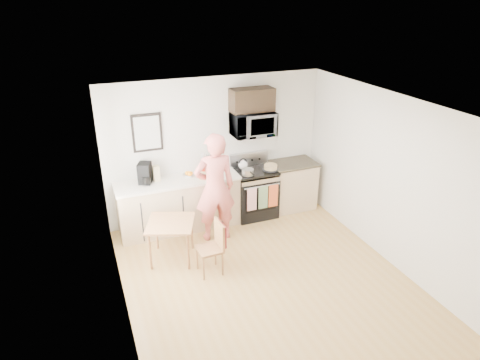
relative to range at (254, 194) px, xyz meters
name	(u,v)px	position (x,y,z in m)	size (l,w,h in m)	color
floor	(267,281)	(-0.63, -1.98, -0.44)	(4.60, 4.60, 0.00)	#AD8143
back_wall	(216,149)	(-0.63, 0.32, 0.86)	(4.00, 0.04, 2.60)	white
front_wall	(379,311)	(-0.63, -4.28, 0.86)	(4.00, 0.04, 2.60)	white
left_wall	(118,230)	(-2.63, -1.98, 0.86)	(0.04, 4.60, 2.60)	white
right_wall	(390,180)	(1.37, -1.98, 0.86)	(0.04, 4.60, 2.60)	white
ceiling	(273,108)	(-0.63, -1.98, 2.16)	(4.00, 4.60, 0.04)	silver
window	(111,185)	(-2.59, -1.18, 1.11)	(0.06, 1.40, 1.50)	white
cabinet_left	(179,205)	(-1.43, 0.02, 0.01)	(2.10, 0.60, 0.90)	tan
countertop_left	(178,181)	(-1.43, 0.02, 0.48)	(2.14, 0.64, 0.04)	#F1E3CF
cabinet_right	(291,186)	(0.80, 0.02, 0.01)	(0.84, 0.60, 0.90)	tan
countertop_right	(293,163)	(0.80, 0.02, 0.48)	(0.88, 0.64, 0.04)	black
range	(254,194)	(0.00, 0.00, 0.00)	(0.76, 0.70, 1.16)	black
microwave	(253,124)	(0.00, 0.10, 1.32)	(0.76, 0.51, 0.42)	#B6B5BA
upper_cabinet	(252,100)	(0.00, 0.15, 1.74)	(0.76, 0.35, 0.40)	black
wall_art	(147,133)	(-1.83, 0.30, 1.31)	(0.50, 0.04, 0.65)	black
wall_trivet	(218,149)	(-0.58, 0.31, 0.86)	(0.20, 0.02, 0.20)	red
person	(215,188)	(-0.94, -0.53, 0.50)	(0.69, 0.45, 1.88)	#BE3934
dining_table	(171,227)	(-1.78, -0.88, 0.14)	(0.78, 0.78, 0.65)	brown
chair	(217,240)	(-1.22, -1.45, 0.10)	(0.40, 0.37, 0.83)	brown
knife_block	(208,165)	(-0.80, 0.23, 0.61)	(0.09, 0.13, 0.20)	brown
utensil_crock	(203,164)	(-0.91, 0.19, 0.65)	(0.13, 0.13, 0.38)	red
fruit_bowl	(188,175)	(-1.22, 0.09, 0.54)	(0.26, 0.26, 0.09)	white
milk_carton	(156,173)	(-1.77, 0.12, 0.64)	(0.10, 0.10, 0.27)	tan
coffee_maker	(145,174)	(-1.96, 0.09, 0.67)	(0.28, 0.33, 0.35)	black
bread_bag	(207,176)	(-0.93, -0.12, 0.56)	(0.29, 0.13, 0.10)	tan
cake	(271,167)	(0.27, -0.12, 0.53)	(0.29, 0.29, 0.10)	black
kettle	(243,165)	(-0.19, 0.09, 0.58)	(0.17, 0.17, 0.21)	white
pot	(248,172)	(-0.21, -0.19, 0.54)	(0.21, 0.36, 0.11)	#B6B5BA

